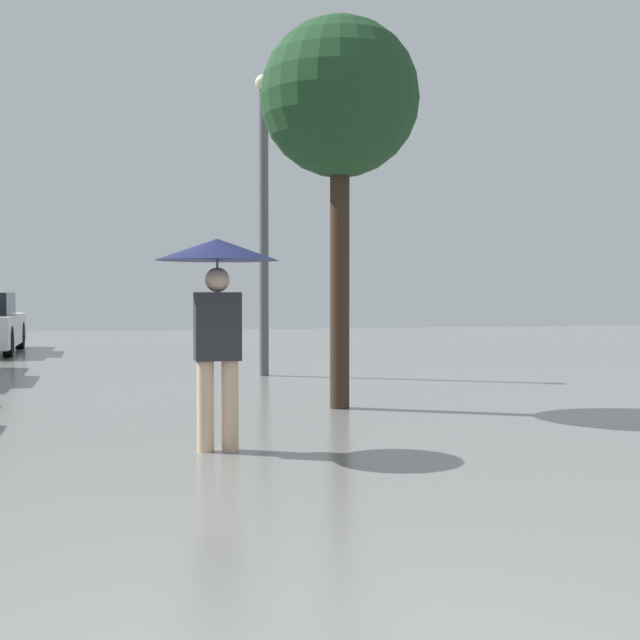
% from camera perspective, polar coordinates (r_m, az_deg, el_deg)
% --- Properties ---
extents(pedestrian, '(1.05, 1.05, 1.81)m').
position_cam_1_polar(pedestrian, '(7.61, -6.59, 2.49)').
color(pedestrian, beige).
rests_on(pedestrian, ground_plane).
extents(tree, '(1.85, 1.85, 4.53)m').
position_cam_1_polar(tree, '(10.59, 1.28, 13.81)').
color(tree, '#38281E').
rests_on(tree, ground_plane).
extents(street_lamp, '(0.28, 0.28, 4.85)m').
position_cam_1_polar(street_lamp, '(14.49, -3.61, 7.24)').
color(street_lamp, '#515456').
rests_on(street_lamp, ground_plane).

